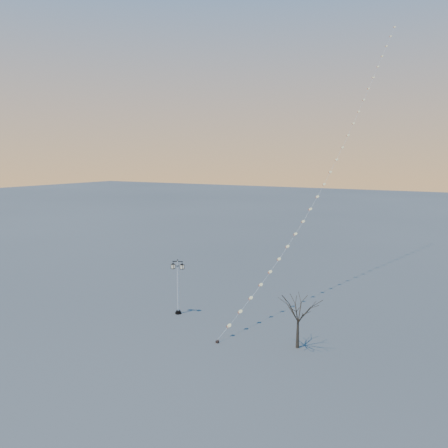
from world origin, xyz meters
The scene contains 4 objects.
ground centered at (0.00, 0.00, 0.00)m, with size 300.00×300.00×0.00m, color #515252.
street_lamp centered at (-3.20, 2.62, 2.38)m, with size 1.05×0.61×4.30m.
bare_tree centered at (7.18, 1.07, 2.41)m, with size 2.09×2.09×3.47m.
kite_train centered at (4.11, 16.85, 13.72)m, with size 4.10×35.90×27.66m.
Camera 1 is at (17.24, -25.80, 12.06)m, focal length 37.48 mm.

